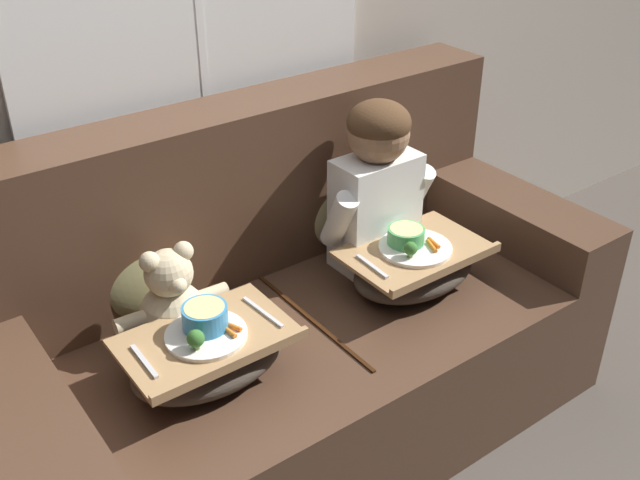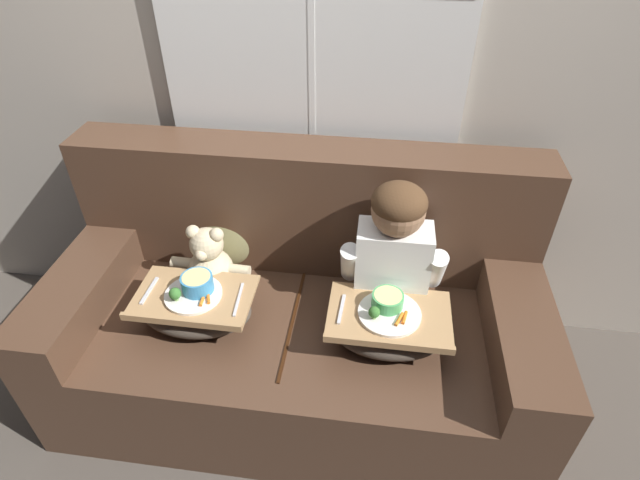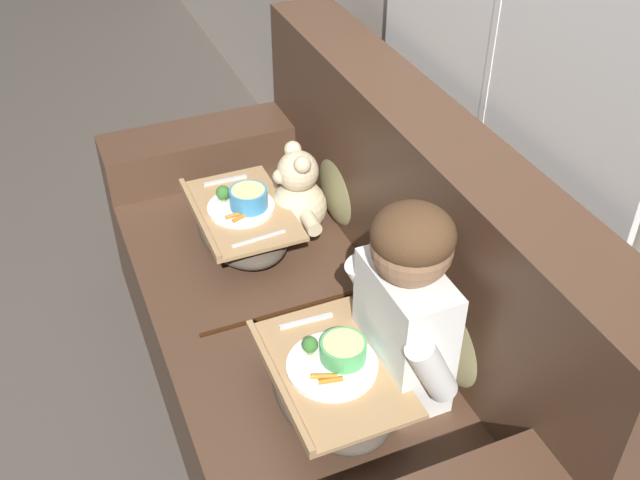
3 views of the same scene
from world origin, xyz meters
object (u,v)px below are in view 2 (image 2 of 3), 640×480
throw_pillow_behind_teddy (220,231)px  teddy_bear (209,264)px  throw_pillow_behind_child (392,245)px  lap_tray_child (388,326)px  couch (299,317)px  child_figure (395,244)px  lap_tray_teddy (196,306)px

throw_pillow_behind_teddy → teddy_bear: 0.17m
throw_pillow_behind_teddy → throw_pillow_behind_child: bearing=0.0°
throw_pillow_behind_child → lap_tray_child: throw_pillow_behind_child is taller
couch → child_figure: 0.54m
throw_pillow_behind_teddy → teddy_bear: bearing=-90.1°
child_figure → teddy_bear: (-0.72, -0.00, -0.17)m
lap_tray_teddy → throw_pillow_behind_child: bearing=26.3°
teddy_bear → lap_tray_child: teddy_bear is taller
throw_pillow_behind_child → throw_pillow_behind_teddy: 0.72m
child_figure → throw_pillow_behind_teddy: bearing=167.1°
teddy_bear → lap_tray_teddy: 0.19m
couch → throw_pillow_behind_teddy: size_ratio=5.47×
throw_pillow_behind_child → throw_pillow_behind_teddy: size_ratio=1.09×
lap_tray_child → teddy_bear: bearing=165.4°
throw_pillow_behind_child → lap_tray_teddy: bearing=-153.7°
couch → teddy_bear: couch is taller
lap_tray_teddy → lap_tray_child: bearing=0.0°
throw_pillow_behind_teddy → child_figure: 0.75m
throw_pillow_behind_child → lap_tray_child: size_ratio=0.85×
throw_pillow_behind_child → lap_tray_teddy: (-0.72, -0.35, -0.09)m
child_figure → lap_tray_child: (-0.00, -0.19, -0.23)m
couch → throw_pillow_behind_child: 0.49m
couch → child_figure: size_ratio=3.42×
throw_pillow_behind_teddy → teddy_bear: size_ratio=1.04×
throw_pillow_behind_child → teddy_bear: 0.74m
teddy_bear → throw_pillow_behind_child: bearing=13.2°
couch → lap_tray_child: size_ratio=4.30×
lap_tray_child → lap_tray_teddy: (-0.72, -0.00, 0.00)m
lap_tray_teddy → teddy_bear: bearing=90.2°
throw_pillow_behind_child → child_figure: (0.00, -0.16, 0.13)m
couch → lap_tray_child: 0.43m
couch → throw_pillow_behind_teddy: 0.49m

